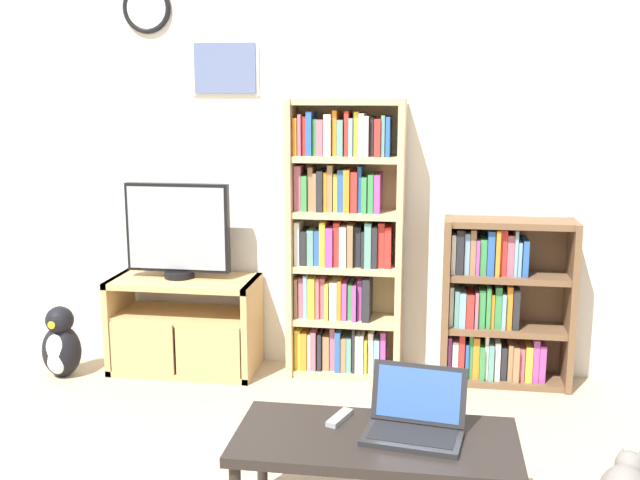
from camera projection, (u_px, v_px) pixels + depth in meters
The scene contains 9 objects.
wall_back at pixel (319, 153), 4.44m from camera, with size 6.86×0.09×2.60m.
tv_stand at pixel (184, 325), 4.49m from camera, with size 0.87×0.42×0.57m.
television at pixel (178, 231), 4.41m from camera, with size 0.62×0.18×0.57m.
bookshelf_tall at pixel (343, 242), 4.35m from camera, with size 0.66×0.27×1.62m.
bookshelf_short at pixel (498, 305), 4.28m from camera, with size 0.73×0.27×0.96m.
coffee_table at pixel (375, 447), 2.82m from camera, with size 1.07×0.51×0.39m.
laptop at pixel (415, 419), 2.82m from camera, with size 0.40×0.32×0.25m.
remote_near_laptop at pixel (340, 418), 2.95m from camera, with size 0.09×0.17×0.02m.
penguin_figurine at pixel (61, 345), 4.41m from camera, with size 0.23×0.21×0.43m.
Camera 1 is at (0.69, -2.13, 1.66)m, focal length 42.00 mm.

